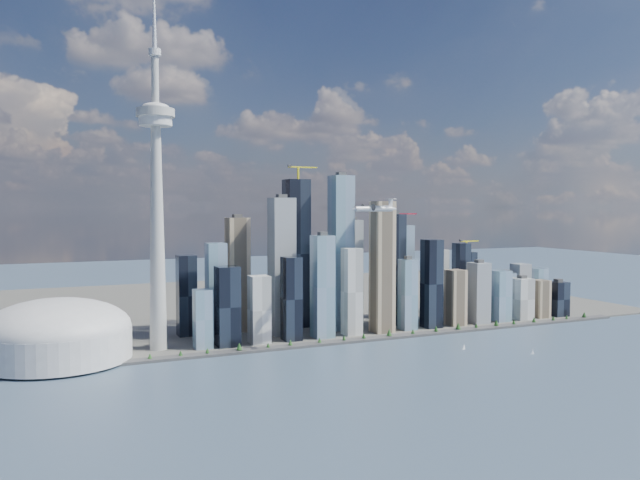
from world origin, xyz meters
name	(u,v)px	position (x,y,z in m)	size (l,w,h in m)	color
ground	(446,382)	(0.00, 0.00, 0.00)	(4000.00, 4000.00, 0.00)	#324658
seawall	(355,341)	(0.00, 250.00, 2.00)	(1100.00, 22.00, 4.00)	#383838
land	(265,302)	(0.00, 700.00, 1.50)	(1400.00, 900.00, 3.00)	#4C4C47
shoreline_trees	(355,336)	(0.00, 250.00, 8.78)	(960.53, 7.20, 8.80)	#3F2D1E
skyscraper_cluster	(363,279)	(59.61, 336.81, 90.11)	(736.00, 142.00, 288.29)	black
needle_tower	(157,194)	(-300.00, 310.00, 235.84)	(56.00, 56.00, 550.50)	#ACABA6
dome_stadium	(57,334)	(-440.00, 300.00, 39.44)	(200.00, 200.00, 86.00)	beige
airplane	(374,208)	(-8.17, 172.03, 214.83)	(79.45, 70.42, 19.36)	silver
sailboat_west	(533,352)	(201.68, 69.78, 2.68)	(6.05, 2.61, 8.37)	silver
sailboat_east	(464,348)	(127.35, 134.90, 2.95)	(6.62, 3.15, 9.18)	silver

